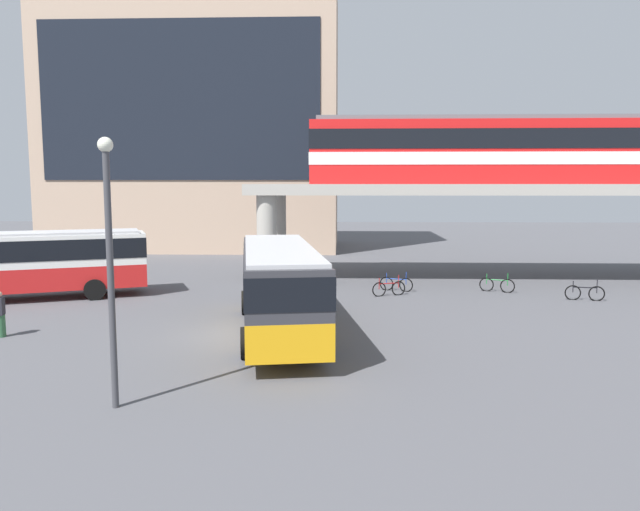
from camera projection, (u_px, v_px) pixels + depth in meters
ground_plane at (271, 289)px, 31.67m from camera, size 120.00×120.00×0.00m
station_building at (199, 123)px, 52.26m from camera, size 24.13×12.25×21.75m
elevated_platform at (495, 197)px, 34.86m from camera, size 28.43×7.07×5.50m
train at (473, 150)px, 34.60m from camera, size 18.84×2.96×3.84m
bus_main at (279, 280)px, 21.81m from camera, size 4.29×11.31×3.22m
bus_secondary at (24, 258)px, 28.39m from camera, size 11.17×6.60×3.22m
bicycle_green at (497, 285)px, 30.67m from camera, size 1.65×0.81×1.04m
bicycle_red at (389, 289)px, 29.58m from camera, size 1.69×0.70×1.04m
bicycle_blue at (396, 284)px, 30.97m from camera, size 1.68×0.73×1.04m
bicycle_black at (585, 293)px, 28.39m from camera, size 1.76×0.43×1.04m
pedestrian_waiting_near_stop at (0, 316)px, 21.45m from camera, size 0.34×0.45×1.66m
lamp_post at (110, 252)px, 14.23m from camera, size 0.36×0.36×6.52m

